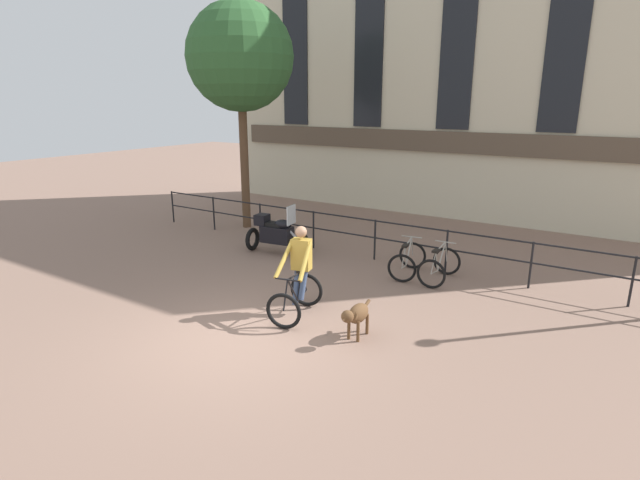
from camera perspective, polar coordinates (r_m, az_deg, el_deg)
ground_plane at (r=8.91m, az=-9.29°, el=-10.93°), size 60.00×60.00×0.00m
canal_railing at (r=12.73m, az=6.31°, el=0.83°), size 15.05×0.05×1.05m
building_facade at (r=17.76m, az=15.79°, el=20.37°), size 18.00×0.72×11.18m
cyclist_with_bike at (r=9.41m, az=-2.52°, el=-4.18°), size 0.92×1.29×1.70m
dog at (r=8.61m, az=4.18°, el=-8.52°), size 0.28×0.96×0.63m
parked_motorcycle at (r=13.23m, az=-5.02°, el=0.78°), size 1.72×0.84×1.35m
parked_bicycle_near_lamp at (r=11.79m, az=9.96°, el=-2.32°), size 0.83×1.20×0.86m
parked_bicycle_mid_left at (r=11.53m, az=13.46°, el=-2.93°), size 0.67×1.12×0.86m
tree_canalside_left at (r=15.87m, az=-9.11°, el=19.90°), size 3.19×3.19×6.79m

